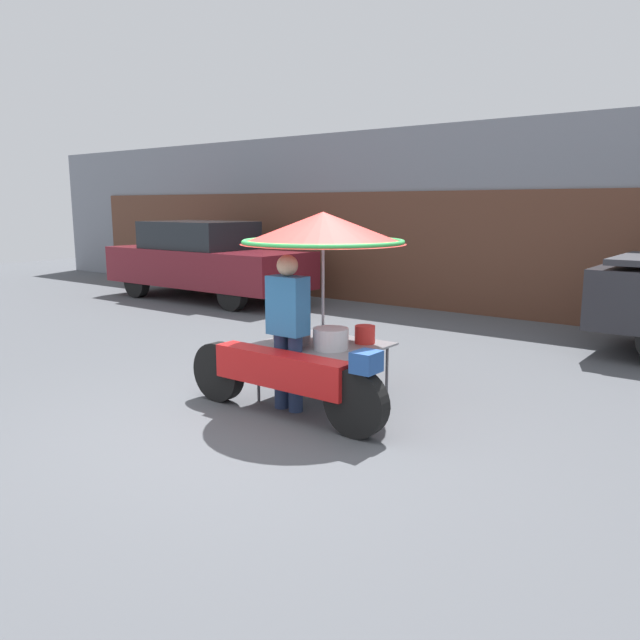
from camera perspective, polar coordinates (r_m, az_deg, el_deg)
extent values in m
plane|color=#4C4F54|center=(5.77, -4.86, -9.61)|extent=(36.00, 36.00, 0.00)
cube|color=gray|center=(12.28, 20.21, 8.64)|extent=(28.00, 2.00, 3.44)
cube|color=#563323|center=(11.33, 18.46, 5.59)|extent=(23.80, 0.06, 2.24)
cylinder|color=black|center=(5.41, 3.31, -7.59)|extent=(0.61, 0.14, 0.61)
cylinder|color=black|center=(6.46, -9.25, -4.68)|extent=(0.61, 0.14, 0.61)
cube|color=red|center=(5.85, -3.57, -4.54)|extent=(1.49, 0.24, 0.32)
cube|color=#234C93|center=(5.25, 4.26, -3.84)|extent=(0.20, 0.24, 0.18)
cylinder|color=black|center=(6.62, 1.84, -4.45)|extent=(0.55, 0.14, 0.55)
cylinder|color=#515156|center=(5.77, 1.73, -6.55)|extent=(0.03, 0.03, 0.58)
cylinder|color=#515156|center=(6.46, 6.13, -4.76)|extent=(0.03, 0.03, 0.58)
cylinder|color=#515156|center=(6.39, -5.65, -4.92)|extent=(0.03, 0.03, 0.58)
cylinder|color=#515156|center=(7.01, -0.92, -3.48)|extent=(0.03, 0.03, 0.58)
cube|color=gray|center=(6.32, 0.28, -2.25)|extent=(1.18, 1.00, 0.02)
cylinder|color=#B2B2B7|center=(6.22, 0.28, 2.35)|extent=(0.03, 0.03, 1.00)
cone|color=red|center=(6.16, 0.28, 8.42)|extent=(1.64, 1.64, 0.31)
torus|color=green|center=(6.17, 0.28, 7.16)|extent=(1.60, 1.60, 0.05)
cylinder|color=#939399|center=(6.32, -2.60, -1.26)|extent=(0.38, 0.38, 0.19)
cylinder|color=silver|center=(6.05, 0.99, -1.72)|extent=(0.35, 0.35, 0.21)
cylinder|color=silver|center=(6.49, 0.92, -1.41)|extent=(0.31, 0.31, 0.09)
cylinder|color=red|center=(6.33, 4.13, -1.32)|extent=(0.21, 0.21, 0.18)
cylinder|color=navy|center=(6.15, -3.55, -4.65)|extent=(0.14, 0.14, 0.75)
cylinder|color=navy|center=(6.03, -2.25, -4.93)|extent=(0.14, 0.14, 0.75)
cube|color=teal|center=(5.95, -2.97, 1.33)|extent=(0.38, 0.22, 0.56)
sphere|color=tan|center=(5.90, -3.00, 5.02)|extent=(0.20, 0.20, 0.20)
cylinder|color=black|center=(11.89, -8.03, 2.36)|extent=(0.64, 0.20, 0.64)
cylinder|color=black|center=(12.94, -3.48, 3.10)|extent=(0.64, 0.20, 0.64)
cylinder|color=black|center=(14.10, -16.42, 3.30)|extent=(0.64, 0.20, 0.64)
cylinder|color=black|center=(14.99, -11.97, 3.90)|extent=(0.64, 0.20, 0.64)
cube|color=maroon|center=(13.39, -10.28, 4.82)|extent=(4.70, 1.70, 0.75)
cube|color=#1E2328|center=(13.52, -11.05, 7.65)|extent=(2.26, 1.50, 0.56)
cylinder|color=gray|center=(16.53, -14.52, 3.63)|extent=(0.31, 0.31, 0.21)
sphere|color=#388442|center=(16.50, -14.58, 4.83)|extent=(0.57, 0.57, 0.57)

